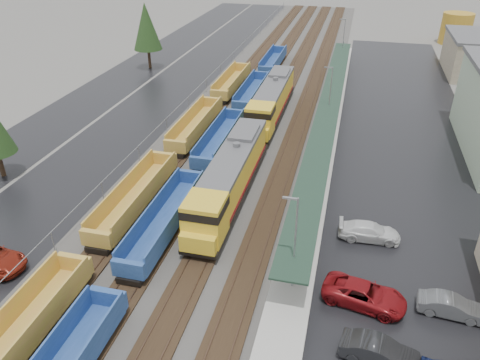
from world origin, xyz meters
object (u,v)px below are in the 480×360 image
object	(u,v)px
locomotive_trail	(271,101)
parked_car_east_e	(451,307)
parked_car_east_a	(380,352)
parked_car_east_b	(364,295)
storage_tank	(456,28)
locomotive_lead	(229,178)
well_string_yellow	(136,197)
parked_car_east_c	(369,232)
well_string_blue	(197,173)

from	to	relation	value
locomotive_trail	parked_car_east_e	size ratio (longest dim) A/B	4.75
parked_car_east_a	parked_car_east_b	size ratio (longest dim) A/B	0.83
storage_tank	parked_car_east_b	size ratio (longest dim) A/B	1.08
locomotive_lead	locomotive_trail	bearing A→B (deg)	90.00
well_string_yellow	storage_tank	size ratio (longest dim) A/B	13.61
locomotive_lead	parked_car_east_e	xyz separation A→B (m)	(18.16, -10.34, -1.75)
storage_tank	parked_car_east_c	bearing A→B (deg)	-102.64
storage_tank	well_string_yellow	bearing A→B (deg)	-116.72
locomotive_trail	storage_tank	bearing A→B (deg)	59.61
storage_tank	parked_car_east_c	size ratio (longest dim) A/B	1.22
locomotive_lead	parked_car_east_b	world-z (taller)	locomotive_lead
locomotive_trail	parked_car_east_b	bearing A→B (deg)	-68.48
well_string_yellow	locomotive_trail	bearing A→B (deg)	71.67
storage_tank	parked_car_east_e	bearing A→B (deg)	-97.85
storage_tank	parked_car_east_a	xyz separation A→B (m)	(-15.92, -86.55, -2.29)
well_string_blue	parked_car_east_c	xyz separation A→B (m)	(16.78, -5.37, -0.41)
well_string_yellow	parked_car_east_e	xyz separation A→B (m)	(26.16, -7.19, -0.45)
locomotive_lead	parked_car_east_b	size ratio (longest dim) A/B	3.59
parked_car_east_c	locomotive_trail	bearing A→B (deg)	25.36
storage_tank	parked_car_east_b	xyz separation A→B (m)	(-16.90, -81.79, -2.28)
parked_car_east_a	parked_car_east_c	size ratio (longest dim) A/B	0.94
well_string_blue	storage_tank	distance (m)	76.40
well_string_blue	locomotive_lead	bearing A→B (deg)	-31.25
parked_car_east_c	storage_tank	bearing A→B (deg)	-15.36
well_string_yellow	parked_car_east_a	size ratio (longest dim) A/B	17.62
well_string_yellow	parked_car_east_b	bearing A→B (deg)	-20.18
parked_car_east_c	parked_car_east_a	bearing A→B (deg)	-179.61
well_string_yellow	locomotive_lead	bearing A→B (deg)	21.47
locomotive_lead	parked_car_east_e	distance (m)	20.97
locomotive_lead	parked_car_east_c	bearing A→B (deg)	-12.98
well_string_blue	parked_car_east_a	bearing A→B (deg)	-45.65
parked_car_east_e	storage_tank	bearing A→B (deg)	-3.05
storage_tank	parked_car_east_c	distance (m)	75.94
well_string_yellow	parked_car_east_a	distance (m)	24.73
parked_car_east_b	parked_car_east_e	bearing A→B (deg)	-74.74
locomotive_trail	well_string_blue	world-z (taller)	locomotive_trail
locomotive_trail	parked_car_east_e	bearing A→B (deg)	-59.91
well_string_yellow	well_string_blue	distance (m)	6.86
well_string_yellow	parked_car_east_e	size ratio (longest dim) A/B	19.38
locomotive_lead	parked_car_east_a	world-z (taller)	locomotive_lead
parked_car_east_a	well_string_yellow	bearing A→B (deg)	68.69
well_string_blue	storage_tank	bearing A→B (deg)	64.08
locomotive_lead	parked_car_east_c	distance (m)	13.23
parked_car_east_e	well_string_yellow	bearing A→B (deg)	79.42
well_string_yellow	parked_car_east_c	xyz separation A→B (m)	(20.78, 0.20, -0.44)
storage_tank	parked_car_east_a	size ratio (longest dim) A/B	1.29
locomotive_lead	storage_tank	size ratio (longest dim) A/B	3.33
locomotive_trail	well_string_blue	distance (m)	19.04
well_string_blue	parked_car_east_e	world-z (taller)	well_string_blue
parked_car_east_b	parked_car_east_c	xyz separation A→B (m)	(0.29, 7.73, -0.06)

